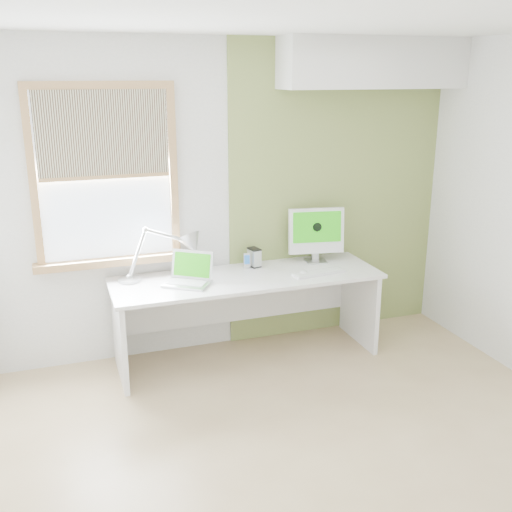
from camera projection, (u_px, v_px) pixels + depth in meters
name	position (u px, v px, depth m)	size (l,w,h in m)	color
room	(316.00, 256.00, 3.46)	(4.04, 3.54, 2.64)	tan
accent_wall	(336.00, 192.00, 5.35)	(2.00, 0.02, 2.60)	#869949
soffit	(373.00, 62.00, 4.94)	(1.60, 0.40, 0.42)	white
window	(106.00, 177.00, 4.63)	(1.20, 0.14, 1.42)	#AB7D49
desk	(245.00, 296.00, 5.00)	(2.20, 0.70, 0.73)	white
desk_lamp	(180.00, 249.00, 4.85)	(0.77, 0.31, 0.43)	silver
laptop	(189.00, 276.00, 4.71)	(0.44, 0.42, 0.24)	silver
phone_dock	(247.00, 264.00, 5.09)	(0.08, 0.08, 0.13)	silver
external_drive	(254.00, 257.00, 5.11)	(0.10, 0.14, 0.16)	silver
imac	(316.00, 232.00, 5.20)	(0.49, 0.20, 0.47)	silver
keyboard	(319.00, 273.00, 4.94)	(0.47, 0.18, 0.02)	white
mouse	(304.00, 272.00, 4.93)	(0.06, 0.10, 0.03)	white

